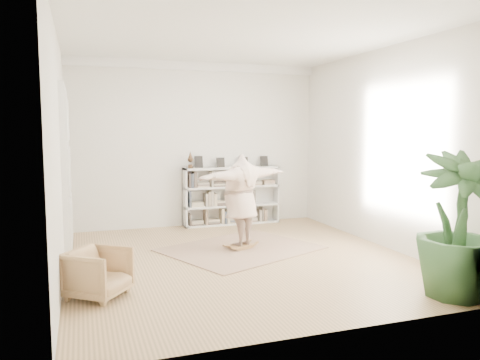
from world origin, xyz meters
The scene contains 9 objects.
floor centered at (0.00, 0.00, 0.00)m, with size 6.00×6.00×0.00m, color olive.
room_shell centered at (0.00, 2.94, 3.51)m, with size 6.00×6.00×6.00m.
doors centered at (-2.70, 1.30, 1.40)m, with size 0.09×1.78×2.92m.
bookshelf centered at (0.74, 2.82, 0.64)m, with size 2.20×0.35×1.64m.
armchair centered at (-2.30, -1.11, 0.31)m, with size 0.67×0.69×0.63m, color tan.
rug centered at (0.20, 0.59, 0.01)m, with size 2.50×2.00×0.02m, color tan.
rocker_board centered at (0.20, 0.59, 0.06)m, with size 0.52×0.43×0.10m.
person centered at (0.20, 0.59, 0.93)m, with size 1.99×0.54×1.62m, color beige.
houseplant centered at (2.02, -2.55, 0.93)m, with size 1.04×1.04×1.86m, color #30572B.
Camera 1 is at (-2.46, -7.16, 2.11)m, focal length 35.00 mm.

